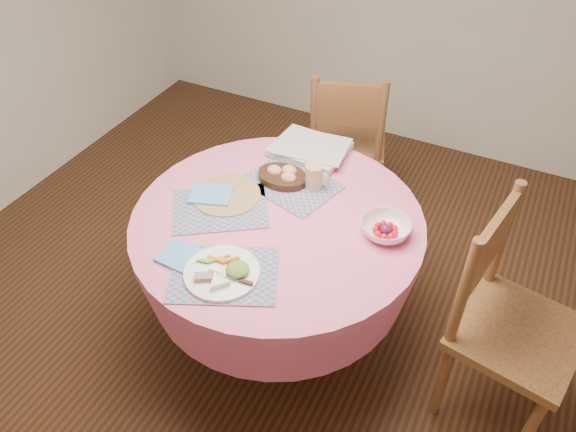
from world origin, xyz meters
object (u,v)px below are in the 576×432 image
fruit_bowl (386,229)px  bread_bowl (283,175)px  latte_mug (315,176)px  chair_right (506,319)px  wicker_trivet (226,195)px  dinner_plate (223,273)px  chair_back (346,140)px  dining_table (278,251)px

fruit_bowl → bread_bowl: bearing=166.0°
bread_bowl → latte_mug: (0.15, 0.02, 0.03)m
chair_right → wicker_trivet: (-1.24, -0.05, 0.22)m
wicker_trivet → bread_bowl: size_ratio=1.30×
wicker_trivet → fruit_bowl: 0.71m
wicker_trivet → dinner_plate: (0.24, -0.42, 0.02)m
chair_right → bread_bowl: 1.11m
chair_back → wicker_trivet: bearing=61.9°
bread_bowl → fruit_bowl: size_ratio=0.89×
dining_table → latte_mug: size_ratio=10.60×
dinner_plate → fruit_bowl: (0.47, 0.49, 0.01)m
chair_back → fruit_bowl: (0.53, -0.94, 0.28)m
wicker_trivet → bread_bowl: bread_bowl is taller
wicker_trivet → fruit_bowl: fruit_bowl is taller
fruit_bowl → dining_table: bearing=-166.7°
latte_mug → chair_right: bearing=-10.9°
fruit_bowl → chair_back: bearing=119.3°
chair_right → chair_back: bearing=58.6°
dinner_plate → wicker_trivet: bearing=119.5°
wicker_trivet → fruit_bowl: size_ratio=1.17×
chair_right → dinner_plate: 1.13m
chair_right → dinner_plate: chair_right is taller
bread_bowl → chair_back: bearing=89.6°
dining_table → chair_back: (-0.09, 1.04, -0.06)m
dinner_plate → dining_table: bearing=85.7°
bread_bowl → dinner_plate: bearing=-84.1°
wicker_trivet → chair_back: bearing=80.0°
bread_bowl → latte_mug: bearing=7.0°
dining_table → dinner_plate: size_ratio=4.33×
chair_right → latte_mug: chair_right is taller
bread_bowl → fruit_bowl: bearing=-14.0°
chair_right → dinner_plate: bearing=125.5°
dinner_plate → bread_bowl: 0.63m
dinner_plate → bread_bowl: (-0.06, 0.62, 0.01)m
chair_back → bread_bowl: bearing=71.5°
chair_right → fruit_bowl: 0.59m
chair_back → bread_bowl: chair_back is taller
dinner_plate → latte_mug: 0.65m
fruit_bowl → dinner_plate: bearing=-133.5°
wicker_trivet → bread_bowl: 0.27m
chair_back → chair_right: bearing=119.8°
chair_right → latte_mug: bearing=89.8°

